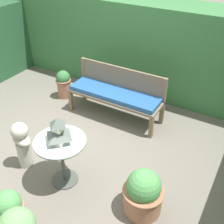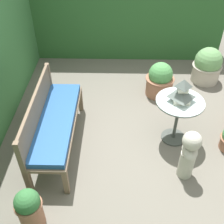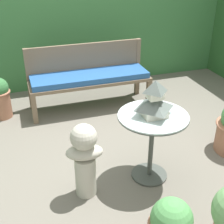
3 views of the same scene
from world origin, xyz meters
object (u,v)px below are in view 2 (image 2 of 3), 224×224
(garden_bench, at_px, (57,122))
(garden_bust, at_px, (189,153))
(potted_plant_hedge_corner, at_px, (160,80))
(potted_plant_table_near, at_px, (207,66))
(patio_table, at_px, (179,110))
(potted_plant_patio_mid, at_px, (29,208))
(pagoda_birdhouse, at_px, (182,92))

(garden_bench, distance_m, garden_bust, 1.68)
(garden_bench, xyz_separation_m, potted_plant_hedge_corner, (1.21, -1.47, -0.14))
(garden_bust, height_order, potted_plant_table_near, garden_bust)
(patio_table, xyz_separation_m, garden_bust, (-0.63, -0.04, -0.13))
(garden_bust, height_order, potted_plant_patio_mid, garden_bust)
(pagoda_birdhouse, distance_m, potted_plant_patio_mid, 2.18)
(garden_bust, relative_size, potted_plant_hedge_corner, 1.20)
(patio_table, distance_m, garden_bust, 0.64)
(garden_bust, bearing_deg, pagoda_birdhouse, 12.73)
(patio_table, distance_m, potted_plant_table_near, 1.68)
(garden_bust, xyz_separation_m, potted_plant_patio_mid, (-0.68, 1.70, -0.11))
(pagoda_birdhouse, relative_size, garden_bust, 0.46)
(potted_plant_hedge_corner, bearing_deg, pagoda_birdhouse, -174.38)
(potted_plant_patio_mid, bearing_deg, garden_bench, -4.49)
(garden_bust, xyz_separation_m, potted_plant_table_near, (2.11, -0.73, -0.09))
(patio_table, distance_m, pagoda_birdhouse, 0.28)
(garden_bust, bearing_deg, potted_plant_patio_mid, 120.84)
(patio_table, relative_size, pagoda_birdhouse, 2.04)
(patio_table, height_order, potted_plant_patio_mid, patio_table)
(potted_plant_table_near, xyz_separation_m, potted_plant_patio_mid, (-2.79, 2.43, -0.02))
(pagoda_birdhouse, height_order, potted_plant_table_near, pagoda_birdhouse)
(pagoda_birdhouse, bearing_deg, potted_plant_patio_mid, 128.20)
(potted_plant_patio_mid, xyz_separation_m, potted_plant_hedge_corner, (2.36, -1.56, -0.00))
(garden_bust, distance_m, potted_plant_patio_mid, 1.84)
(patio_table, bearing_deg, potted_plant_table_near, -27.33)
(garden_bench, relative_size, potted_plant_patio_mid, 2.98)
(garden_bench, relative_size, potted_plant_hedge_corner, 2.71)
(pagoda_birdhouse, distance_m, garden_bust, 0.75)
(garden_bust, relative_size, potted_plant_patio_mid, 1.31)
(garden_bench, height_order, garden_bust, garden_bust)
(pagoda_birdhouse, xyz_separation_m, potted_plant_table_near, (1.48, -0.77, -0.50))
(potted_plant_patio_mid, distance_m, potted_plant_hedge_corner, 2.83)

